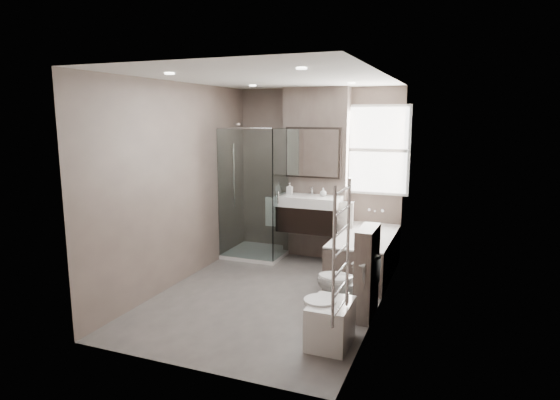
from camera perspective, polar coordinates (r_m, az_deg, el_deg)
The scene contains 15 objects.
room at distance 5.59m, azimuth -0.96°, elevation 1.24°, with size 2.70×3.90×2.70m.
vanity_pier at distance 7.24m, azimuth 4.39°, elevation 3.26°, with size 1.00×0.25×2.60m, color #60534C.
vanity at distance 7.00m, azimuth 3.49°, elevation -1.61°, with size 0.95×0.47×0.66m.
mirror_cabinet at distance 7.06m, azimuth 4.04°, elevation 5.77°, with size 0.86×0.08×0.76m.
towel_left at distance 7.18m, azimuth -0.82°, elevation -1.47°, with size 0.24×0.06×0.44m, color silver.
towel_right at distance 6.84m, azimuth 7.91°, elevation -2.14°, with size 0.24×0.06×0.44m, color silver.
shower_enclosure at distance 7.25m, azimuth -2.38°, elevation -3.21°, with size 0.90×0.90×2.00m.
bathtub at distance 6.58m, azimuth 10.30°, elevation -6.35°, with size 0.75×1.60×0.57m.
window at distance 7.10m, azimuth 11.68°, elevation 5.98°, with size 0.98×0.06×1.33m.
toilet at distance 5.29m, azimuth 7.87°, elevation -10.03°, with size 0.39×0.68×0.70m, color white.
cistern_box at distance 5.21m, azimuth 10.53°, elevation -8.67°, with size 0.19×0.55×1.00m.
bidet at distance 4.65m, azimuth 6.09°, elevation -14.60°, with size 0.45×0.53×0.54m.
towel_radiator at distance 3.75m, azimuth 7.48°, elevation -6.10°, with size 0.03×0.49×1.10m.
soap_bottle_a at distance 7.07m, azimuth 1.19°, elevation 1.40°, with size 0.08×0.08×0.18m, color white.
soap_bottle_b at distance 6.95m, azimuth 5.29°, elevation 0.97°, with size 0.10×0.10×0.13m, color white.
Camera 1 is at (2.10, -5.10, 2.16)m, focal length 30.00 mm.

